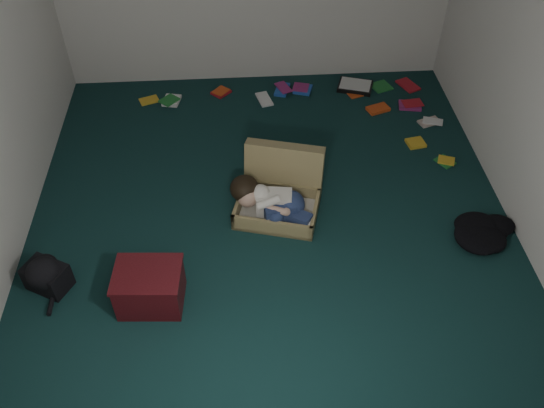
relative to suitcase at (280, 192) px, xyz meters
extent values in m
plane|color=#0F2D2C|center=(-0.09, -0.20, -0.15)|extent=(4.50, 4.50, 0.00)
plane|color=white|center=(-0.09, -2.45, 1.15)|extent=(4.50, 0.00, 4.50)
cube|color=#9D8A56|center=(-0.04, -0.13, -0.07)|extent=(0.77, 0.64, 0.15)
cube|color=silver|center=(-0.04, -0.13, -0.11)|extent=(0.70, 0.57, 0.02)
cube|color=#9D8A56|center=(0.05, 0.17, 0.09)|extent=(0.70, 0.37, 0.49)
cube|color=white|center=(-0.06, -0.14, 0.02)|extent=(0.31, 0.20, 0.21)
sphere|color=tan|center=(-0.27, -0.12, 0.07)|extent=(0.18, 0.18, 0.18)
ellipsoid|color=black|center=(-0.30, -0.05, 0.11)|extent=(0.24, 0.25, 0.21)
ellipsoid|color=navy|center=(0.08, -0.17, 0.02)|extent=(0.22, 0.25, 0.21)
cube|color=navy|center=(-0.02, -0.25, 0.01)|extent=(0.26, 0.15, 0.13)
cube|color=navy|center=(0.12, -0.30, -0.02)|extent=(0.26, 0.22, 0.11)
sphere|color=white|center=(0.21, -0.30, -0.04)|extent=(0.11, 0.11, 0.11)
sphere|color=white|center=(0.19, -0.36, -0.05)|extent=(0.10, 0.10, 0.10)
cylinder|color=tan|center=(-0.05, -0.28, 0.06)|extent=(0.18, 0.10, 0.06)
cube|color=#450E12|center=(-1.01, -0.96, 0.00)|extent=(0.48, 0.39, 0.30)
cube|color=#450E12|center=(-1.01, -0.96, 0.17)|extent=(0.50, 0.41, 0.02)
cube|color=black|center=(0.96, 1.75, -0.13)|extent=(0.43, 0.37, 0.05)
cube|color=white|center=(0.96, 1.75, -0.10)|extent=(0.38, 0.33, 0.01)
cube|color=gold|center=(-1.26, 1.66, -0.14)|extent=(0.20, 0.15, 0.02)
cube|color=red|center=(-0.50, 1.75, -0.14)|extent=(0.25, 0.24, 0.02)
cube|color=white|center=(-0.04, 1.59, -0.14)|extent=(0.20, 0.24, 0.02)
cube|color=blue|center=(0.39, 1.74, -0.14)|extent=(0.21, 0.24, 0.02)
cube|color=#E04B1A|center=(0.94, 1.66, -0.14)|extent=(0.25, 0.24, 0.02)
cube|color=#217B31|center=(1.25, 1.75, -0.14)|extent=(0.21, 0.17, 0.02)
cube|color=#99266B|center=(1.47, 1.36, -0.14)|extent=(0.25, 0.25, 0.02)
cube|color=#C5B0A2|center=(1.60, 1.07, -0.14)|extent=(0.19, 0.23, 0.02)
cube|color=gold|center=(1.38, 0.74, -0.14)|extent=(0.22, 0.25, 0.02)
cube|color=red|center=(1.55, 1.75, -0.14)|extent=(0.25, 0.23, 0.02)
cube|color=white|center=(-1.02, 1.62, -0.14)|extent=(0.22, 0.18, 0.02)
cube|color=blue|center=(0.16, 1.75, -0.14)|extent=(0.25, 0.25, 0.02)
cube|color=#E04B1A|center=(1.13, 1.32, -0.14)|extent=(0.17, 0.22, 0.02)
cube|color=#217B31|center=(1.58, 0.46, -0.14)|extent=(0.23, 0.25, 0.02)
camera|label=1|loc=(-0.31, -3.54, 3.33)|focal=38.00mm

